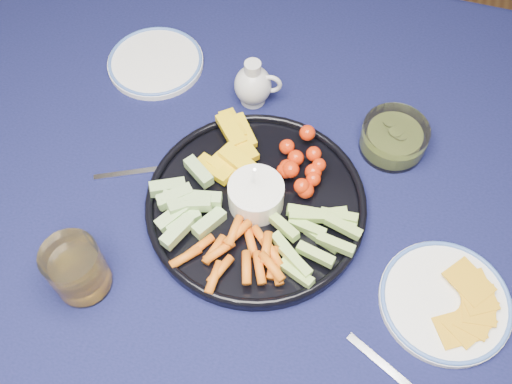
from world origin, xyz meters
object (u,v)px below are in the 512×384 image
(juice_tumbler, at_px, (78,271))
(side_plate_extra, at_px, (156,62))
(crudite_platter, at_px, (254,202))
(creamer_pitcher, at_px, (253,85))
(pickle_bowl, at_px, (394,139))
(dining_table, at_px, (327,210))
(cheese_plate, at_px, (446,300))

(juice_tumbler, xyz_separation_m, side_plate_extra, (-0.07, 0.45, -0.04))
(crudite_platter, distance_m, creamer_pitcher, 0.23)
(creamer_pitcher, relative_size, pickle_bowl, 0.83)
(dining_table, xyz_separation_m, creamer_pitcher, (-0.18, 0.14, 0.13))
(crudite_platter, xyz_separation_m, side_plate_extra, (-0.28, 0.25, -0.01))
(crudite_platter, height_order, juice_tumbler, crudite_platter)
(juice_tumbler, distance_m, side_plate_extra, 0.46)
(crudite_platter, relative_size, pickle_bowl, 3.15)
(pickle_bowl, bearing_deg, crudite_platter, -135.61)
(pickle_bowl, bearing_deg, side_plate_extra, 172.48)
(cheese_plate, bearing_deg, dining_table, 142.96)
(pickle_bowl, xyz_separation_m, cheese_plate, (0.13, -0.26, -0.01))
(crudite_platter, xyz_separation_m, creamer_pitcher, (-0.07, 0.22, 0.02))
(dining_table, xyz_separation_m, crudite_platter, (-0.11, -0.08, 0.11))
(juice_tumbler, height_order, side_plate_extra, juice_tumbler)
(cheese_plate, distance_m, juice_tumbler, 0.55)
(dining_table, height_order, crudite_platter, crudite_platter)
(crudite_platter, distance_m, cheese_plate, 0.33)
(dining_table, distance_m, cheese_plate, 0.28)
(dining_table, bearing_deg, creamer_pitcher, 142.70)
(cheese_plate, distance_m, side_plate_extra, 0.68)
(creamer_pitcher, distance_m, juice_tumbler, 0.45)
(creamer_pitcher, bearing_deg, cheese_plate, -37.16)
(crudite_platter, relative_size, side_plate_extra, 1.95)
(pickle_bowl, bearing_deg, cheese_plate, -64.31)
(creamer_pitcher, height_order, pickle_bowl, creamer_pitcher)
(creamer_pitcher, xyz_separation_m, side_plate_extra, (-0.21, 0.03, -0.03))
(pickle_bowl, xyz_separation_m, juice_tumbler, (-0.40, -0.39, 0.02))
(pickle_bowl, distance_m, juice_tumbler, 0.56)
(crudite_platter, distance_m, juice_tumbler, 0.29)
(crudite_platter, xyz_separation_m, cheese_plate, (0.32, -0.07, -0.01))
(dining_table, height_order, side_plate_extra, side_plate_extra)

